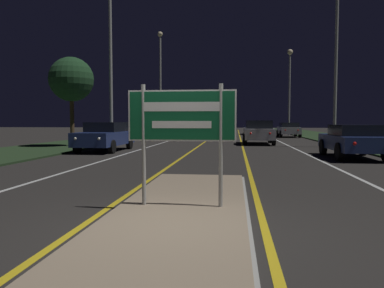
{
  "coord_description": "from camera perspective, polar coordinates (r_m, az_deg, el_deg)",
  "views": [
    {
      "loc": [
        0.91,
        -5.34,
        1.55
      ],
      "look_at": [
        0.0,
        2.43,
        1.06
      ],
      "focal_mm": 35.0,
      "sensor_mm": 36.0,
      "label": 1
    }
  ],
  "objects": [
    {
      "name": "edge_line_white_right",
      "position": [
        31.02,
        18.35,
        0.51
      ],
      "size": [
        0.1,
        70.0,
        0.01
      ],
      "color": "silver",
      "rests_on": "ground_plane"
    },
    {
      "name": "edge_line_white_left",
      "position": [
        31.44,
        -8.3,
        0.69
      ],
      "size": [
        0.1,
        70.0,
        0.01
      ],
      "color": "silver",
      "rests_on": "ground_plane"
    },
    {
      "name": "lane_line_white_right",
      "position": [
        30.56,
        12.83,
        0.56
      ],
      "size": [
        0.12,
        70.0,
        0.01
      ],
      "color": "silver",
      "rests_on": "ground_plane"
    },
    {
      "name": "streetlight_right_near",
      "position": [
        23.96,
        21.16,
        14.86
      ],
      "size": [
        0.53,
        0.53,
        9.87
      ],
      "color": "#9E9E99",
      "rests_on": "ground_plane"
    },
    {
      "name": "verge_right",
      "position": [
        26.8,
        25.34,
        -0.02
      ],
      "size": [
        5.0,
        100.0,
        0.08
      ],
      "color": "#23381E",
      "rests_on": "ground_plane"
    },
    {
      "name": "verge_left",
      "position": [
        27.43,
        -15.65,
        0.26
      ],
      "size": [
        5.0,
        100.0,
        0.08
      ],
      "color": "#23381E",
      "rests_on": "ground_plane"
    },
    {
      "name": "streetlight_left_far",
      "position": [
        35.94,
        -4.85,
        10.65
      ],
      "size": [
        0.47,
        0.47,
        9.89
      ],
      "color": "#9E9E99",
      "rests_on": "ground_plane"
    },
    {
      "name": "lane_line_white_left",
      "position": [
        30.8,
        -2.9,
        0.67
      ],
      "size": [
        0.12,
        70.0,
        0.01
      ],
      "color": "silver",
      "rests_on": "ground_plane"
    },
    {
      "name": "car_approaching_1",
      "position": [
        32.45,
        0.19,
        2.16
      ],
      "size": [
        1.86,
        4.54,
        1.42
      ],
      "color": "#B7B7BC",
      "rests_on": "ground_plane"
    },
    {
      "name": "streetlight_right_far",
      "position": [
        40.98,
        14.66,
        9.83
      ],
      "size": [
        0.58,
        0.58,
        9.0
      ],
      "color": "#9E9E99",
      "rests_on": "ground_plane"
    },
    {
      "name": "car_receding_2",
      "position": [
        36.69,
        14.51,
        2.17
      ],
      "size": [
        1.93,
        4.12,
        1.39
      ],
      "color": "#B7B7BC",
      "rests_on": "ground_plane"
    },
    {
      "name": "car_receding_1",
      "position": [
        25.29,
        10.06,
        1.87
      ],
      "size": [
        2.0,
        4.59,
        1.57
      ],
      "color": "#B7B7BC",
      "rests_on": "ground_plane"
    },
    {
      "name": "car_receding_0",
      "position": [
        16.89,
        23.29,
        0.57
      ],
      "size": [
        1.95,
        4.41,
        1.39
      ],
      "color": "navy",
      "rests_on": "ground_plane"
    },
    {
      "name": "car_receding_3",
      "position": [
        43.48,
        9.25,
        2.47
      ],
      "size": [
        1.99,
        4.33,
        1.47
      ],
      "color": "navy",
      "rests_on": "ground_plane"
    },
    {
      "name": "car_approaching_0",
      "position": [
        19.79,
        -13.03,
        1.23
      ],
      "size": [
        1.93,
        4.79,
        1.48
      ],
      "color": "navy",
      "rests_on": "ground_plane"
    },
    {
      "name": "highway_sign",
      "position": [
        6.33,
        -1.58,
        3.46
      ],
      "size": [
        1.84,
        0.07,
        2.07
      ],
      "color": "#9E9E99",
      "rests_on": "median_island"
    },
    {
      "name": "median_island",
      "position": [
        6.51,
        -1.55,
        -9.84
      ],
      "size": [
        2.28,
        7.55,
        0.1
      ],
      "color": "#999993",
      "rests_on": "ground_plane"
    },
    {
      "name": "roadside_palm_left",
      "position": [
        22.97,
        -17.91,
        9.3
      ],
      "size": [
        2.55,
        2.55,
        5.14
      ],
      "color": "#4C3823",
      "rests_on": "verge_left"
    },
    {
      "name": "centre_line_yellow_right",
      "position": [
        30.38,
        7.45,
        0.6
      ],
      "size": [
        0.12,
        70.0,
        0.01
      ],
      "color": "gold",
      "rests_on": "ground_plane"
    },
    {
      "name": "centre_line_yellow_left",
      "position": [
        30.46,
        2.43,
        0.64
      ],
      "size": [
        0.12,
        70.0,
        0.01
      ],
      "color": "gold",
      "rests_on": "ground_plane"
    },
    {
      "name": "ground_plane",
      "position": [
        5.63,
        -2.93,
        -12.42
      ],
      "size": [
        160.0,
        160.0,
        0.0
      ],
      "primitive_type": "plane",
      "color": "#282623"
    },
    {
      "name": "streetlight_left_near",
      "position": [
        23.04,
        -12.35,
        16.87
      ],
      "size": [
        0.57,
        0.57,
        10.49
      ],
      "color": "#9E9E99",
      "rests_on": "ground_plane"
    }
  ]
}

